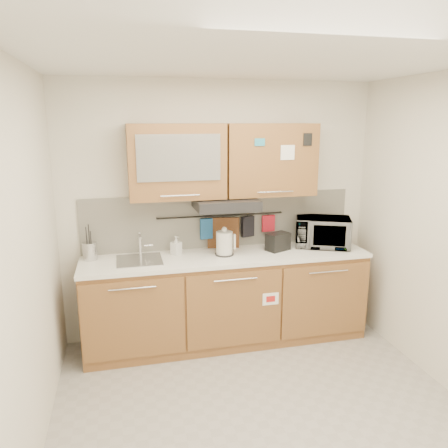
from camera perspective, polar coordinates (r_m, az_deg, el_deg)
floor at (r=3.70m, az=5.20°, el=-23.38°), size 3.20×3.20×0.00m
ceiling at (r=2.99m, az=6.32°, el=20.83°), size 3.20×3.20×0.00m
wall_back at (r=4.50m, az=-0.52°, el=1.74°), size 3.20×0.00×3.20m
wall_left at (r=3.00m, az=-24.70°, el=-5.51°), size 0.00×3.00×3.00m
base_cabinet at (r=4.48m, az=0.40°, el=-10.31°), size 2.80×0.64×0.88m
countertop at (r=4.31m, az=0.42°, el=-4.29°), size 2.82×0.62×0.04m
backsplash at (r=4.51m, az=-0.48°, el=0.46°), size 2.80×0.02×0.56m
upper_cabinets at (r=4.25m, az=-0.06°, el=8.29°), size 1.82×0.37×0.70m
range_hood at (r=4.24m, az=0.23°, el=2.66°), size 0.60×0.46×0.10m
sink at (r=4.21m, az=-10.98°, el=-4.64°), size 0.42×0.40×0.26m
utensil_rail at (r=4.46m, az=-0.38°, el=1.11°), size 1.30×0.02×0.02m
utensil_crock at (r=4.32m, az=-17.11°, el=-3.36°), size 0.17×0.17×0.34m
kettle at (r=4.27m, az=0.06°, el=-2.60°), size 0.20×0.18×0.28m
toaster at (r=4.46m, az=7.07°, el=-2.28°), size 0.27×0.23×0.18m
microwave at (r=4.67m, az=12.76°, el=-1.02°), size 0.65×0.56×0.30m
soap_bottle at (r=4.31m, az=-6.27°, el=-2.78°), size 0.12×0.12×0.19m
cutting_board at (r=4.50m, az=-0.08°, el=-1.68°), size 0.33×0.08×0.40m
oven_mitt at (r=4.44m, az=-2.32°, el=-0.62°), size 0.13×0.05×0.21m
dark_pouch at (r=4.54m, az=3.13°, el=-0.33°), size 0.14×0.08×0.22m
pot_holder at (r=4.61m, az=5.81°, el=0.08°), size 0.14×0.03×0.17m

